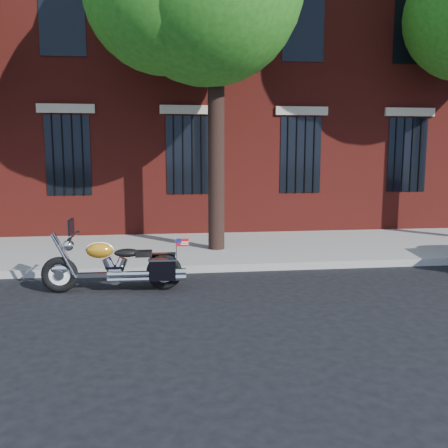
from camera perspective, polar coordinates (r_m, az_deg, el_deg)
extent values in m
plane|color=black|center=(8.31, -2.06, -7.76)|extent=(120.00, 120.00, 0.00)
cube|color=gray|center=(9.63, -2.82, -5.07)|extent=(40.00, 0.16, 0.15)
cube|color=gray|center=(11.46, -3.56, -2.90)|extent=(40.00, 3.60, 0.15)
cube|color=maroon|center=(18.41, -5.22, 19.88)|extent=(26.00, 10.00, 12.00)
cube|color=black|center=(13.09, -4.18, 7.85)|extent=(1.10, 0.14, 2.00)
cube|color=#B2A893|center=(13.10, -4.23, 12.89)|extent=(1.40, 0.20, 0.22)
cube|color=black|center=(13.50, -4.35, 22.44)|extent=(1.10, 0.14, 2.00)
cylinder|color=black|center=(13.01, -4.16, 7.85)|extent=(0.04, 0.04, 2.00)
cylinder|color=black|center=(10.93, -0.90, 9.36)|extent=(0.36, 0.36, 5.00)
torus|color=black|center=(8.62, -18.26, -5.52)|extent=(0.60, 0.15, 0.60)
torus|color=black|center=(8.42, -6.85, -5.47)|extent=(0.60, 0.15, 0.60)
cylinder|color=white|center=(8.62, -18.26, -5.52)|extent=(0.45, 0.06, 0.45)
cylinder|color=white|center=(8.42, -6.85, -5.47)|extent=(0.45, 0.06, 0.45)
ellipsoid|color=white|center=(8.60, -18.29, -4.94)|extent=(0.32, 0.12, 0.17)
ellipsoid|color=orange|center=(8.40, -6.86, -4.76)|extent=(0.32, 0.13, 0.17)
cube|color=white|center=(8.48, -12.62, -5.64)|extent=(1.34, 0.12, 0.07)
cylinder|color=white|center=(8.48, -12.31, -5.75)|extent=(0.29, 0.17, 0.29)
cylinder|color=white|center=(8.28, -9.34, -5.94)|extent=(1.12, 0.10, 0.08)
ellipsoid|color=orange|center=(8.42, -14.03, -2.92)|extent=(0.45, 0.26, 0.26)
ellipsoid|color=black|center=(8.38, -10.99, -3.25)|extent=(0.44, 0.26, 0.14)
cube|color=black|center=(8.62, -7.02, -4.47)|extent=(0.43, 0.15, 0.34)
cube|color=black|center=(8.17, -7.07, -5.19)|extent=(0.43, 0.15, 0.34)
cylinder|color=white|center=(8.44, -16.80, -1.28)|extent=(0.05, 0.70, 0.03)
sphere|color=white|center=(8.48, -17.35, -2.35)|extent=(0.18, 0.18, 0.18)
cube|color=black|center=(8.42, -17.08, -0.32)|extent=(0.04, 0.36, 0.25)
cube|color=red|center=(8.05, -4.77, -2.12)|extent=(0.20, 0.02, 0.13)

